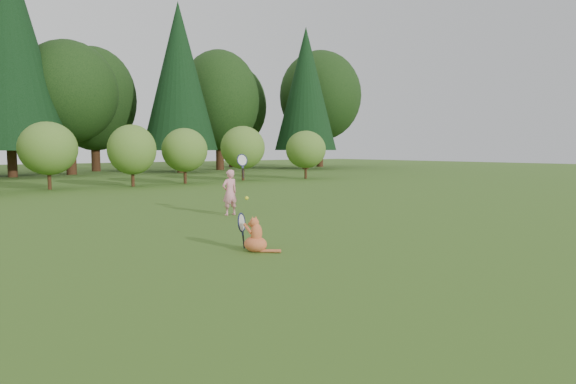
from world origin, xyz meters
TOP-DOWN VIEW (x-y plane):
  - ground at (0.00, 0.00)m, footprint 100.00×100.00m
  - shrub_row at (0.00, 13.00)m, footprint 28.00×3.00m
  - woodland_backdrop at (0.00, 23.00)m, footprint 48.00×10.00m
  - child at (0.14, 2.94)m, footprint 0.62×0.40m
  - cat at (-1.72, -0.80)m, footprint 0.48×0.75m
  - tennis_ball at (-1.49, -0.23)m, footprint 0.06×0.06m

SIDE VIEW (x-z plane):
  - ground at x=0.00m, z-range 0.00..0.00m
  - cat at x=-1.72m, z-range -0.09..0.65m
  - child at x=0.14m, z-range -0.24..1.38m
  - tennis_ball at x=-1.49m, z-range 0.73..0.80m
  - shrub_row at x=0.00m, z-range 0.00..2.80m
  - woodland_backdrop at x=0.00m, z-range 0.00..15.00m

